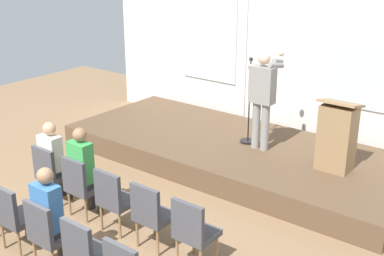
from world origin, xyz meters
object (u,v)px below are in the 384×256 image
at_px(lectern, 337,136).
at_px(chair_r1_c1, 14,214).
at_px(chair_r0_c0, 51,171).
at_px(audience_r1_c2, 51,213).
at_px(audience_r0_c1, 84,167).
at_px(chair_r0_c2, 114,197).
at_px(mic_stand, 248,124).
at_px(chair_r1_c3, 86,251).
at_px(audience_r0_c0, 54,158).
at_px(chair_r0_c1, 81,183).
at_px(chair_r1_c2, 48,231).
at_px(speaker, 262,94).
at_px(chair_r0_c4, 193,229).
at_px(chair_r0_c3, 151,212).

height_order(lectern, chair_r1_c1, lectern).
bearing_deg(chair_r0_c0, lectern, 42.83).
xyz_separation_m(chair_r0_c0, audience_r1_c2, (1.36, -1.02, 0.21)).
distance_m(chair_r0_c0, audience_r0_c1, 0.72).
xyz_separation_m(chair_r0_c2, audience_r1_c2, (0.00, -1.02, 0.21)).
xyz_separation_m(mic_stand, audience_r1_c2, (-0.18, -4.18, 0.02)).
height_order(lectern, chair_r0_c0, lectern).
bearing_deg(audience_r0_c1, mic_stand, 74.40).
bearing_deg(chair_r1_c3, audience_r0_c0, 149.86).
bearing_deg(chair_r0_c0, chair_r0_c2, 0.00).
xyz_separation_m(chair_r0_c1, chair_r1_c2, (0.68, -1.10, 0.00)).
relative_size(speaker, mic_stand, 1.10).
bearing_deg(audience_r0_c1, audience_r0_c0, 179.73).
distance_m(chair_r1_c1, chair_r1_c2, 0.68).
height_order(speaker, audience_r0_c0, speaker).
relative_size(audience_r0_c0, audience_r1_c2, 0.97).
bearing_deg(chair_r1_c1, speaker, 74.00).
bearing_deg(chair_r1_c3, chair_r0_c1, 140.97).
bearing_deg(speaker, audience_r0_c1, -111.88).
height_order(chair_r0_c1, audience_r1_c2, audience_r1_c2).
distance_m(mic_stand, chair_r1_c1, 4.35).
distance_m(audience_r0_c1, chair_r0_c2, 0.72).
bearing_deg(chair_r1_c3, chair_r0_c2, 121.66).
relative_size(lectern, audience_r0_c0, 0.88).
xyz_separation_m(audience_r0_c0, chair_r1_c2, (1.36, -1.18, -0.19)).
relative_size(chair_r0_c2, chair_r0_c4, 1.00).
bearing_deg(chair_r0_c1, lectern, 49.56).
bearing_deg(mic_stand, audience_r0_c0, -116.60).
height_order(mic_stand, chair_r0_c3, mic_stand).
bearing_deg(chair_r0_c4, chair_r0_c2, 180.00).
height_order(audience_r0_c0, audience_r1_c2, audience_r1_c2).
distance_m(chair_r1_c2, audience_r1_c2, 0.23).
bearing_deg(chair_r0_c2, mic_stand, 86.76).
xyz_separation_m(chair_r0_c4, chair_r1_c1, (-2.04, -1.10, 0.00)).
distance_m(chair_r0_c0, chair_r0_c4, 2.72).
height_order(chair_r0_c0, chair_r0_c3, same).
height_order(lectern, audience_r1_c2, lectern).
bearing_deg(chair_r0_c1, chair_r0_c4, 0.00).
distance_m(speaker, chair_r0_c1, 3.36).
xyz_separation_m(audience_r0_c1, chair_r0_c3, (1.36, -0.08, -0.22)).
distance_m(audience_r0_c0, chair_r1_c3, 2.37).
bearing_deg(mic_stand, audience_r1_c2, -92.45).
distance_m(mic_stand, chair_r0_c0, 3.51).
bearing_deg(audience_r0_c1, lectern, 48.80).
xyz_separation_m(lectern, chair_r1_c1, (-2.56, -4.10, -0.42)).
relative_size(chair_r0_c2, chair_r0_c3, 1.00).
distance_m(speaker, mic_stand, 0.74).
height_order(chair_r0_c0, chair_r1_c3, same).
xyz_separation_m(lectern, chair_r1_c2, (-1.88, -4.10, -0.42)).
relative_size(chair_r0_c1, chair_r1_c2, 1.00).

